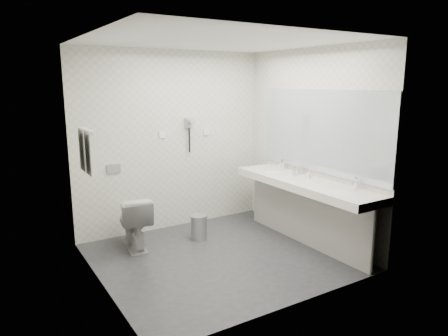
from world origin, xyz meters
TOP-DOWN VIEW (x-y plane):
  - floor at (0.00, 0.00)m, footprint 2.80×2.80m
  - ceiling at (0.00, 0.00)m, footprint 2.80×2.80m
  - wall_back at (0.00, 1.30)m, footprint 2.80×0.00m
  - wall_front at (0.00, -1.30)m, footprint 2.80×0.00m
  - wall_left at (-1.40, 0.00)m, footprint 0.00×2.60m
  - wall_right at (1.40, 0.00)m, footprint 0.00×2.60m
  - vanity_counter at (1.12, -0.20)m, footprint 0.55×2.20m
  - vanity_panel at (1.15, -0.20)m, footprint 0.03×2.15m
  - vanity_post_near at (1.18, -1.24)m, footprint 0.06×0.06m
  - vanity_post_far at (1.18, 0.84)m, footprint 0.06×0.06m
  - mirror at (1.39, -0.20)m, footprint 0.02×2.20m
  - basin_near at (1.12, -0.85)m, footprint 0.40×0.31m
  - basin_far at (1.12, 0.45)m, footprint 0.40×0.31m
  - faucet_near at (1.32, -0.85)m, footprint 0.04×0.04m
  - faucet_far at (1.32, 0.45)m, footprint 0.04×0.04m
  - soap_bottle_a at (1.26, -0.15)m, footprint 0.05×0.05m
  - glass_left at (1.21, 0.08)m, footprint 0.06×0.06m
  - glass_right at (1.33, 0.10)m, footprint 0.08×0.08m
  - toilet at (-0.77, 0.81)m, footprint 0.47×0.72m
  - flush_plate at (-0.85, 1.29)m, footprint 0.18×0.02m
  - pedal_bin at (0.06, 0.65)m, footprint 0.28×0.28m
  - bin_lid at (0.06, 0.65)m, footprint 0.22×0.22m
  - towel_rail at (-1.35, 0.55)m, footprint 0.02×0.62m
  - towel_near at (-1.34, 0.41)m, footprint 0.07×0.24m
  - towel_far at (-1.34, 0.69)m, footprint 0.07×0.24m
  - dryer_cradle at (0.25, 1.27)m, footprint 0.10×0.04m
  - dryer_barrel at (0.25, 1.20)m, footprint 0.08×0.14m
  - dryer_cord at (0.25, 1.26)m, footprint 0.02×0.02m
  - switch_plate_a at (-0.15, 1.29)m, footprint 0.09×0.02m
  - switch_plate_b at (0.55, 1.29)m, footprint 0.09×0.02m

SIDE VIEW (x-z plane):
  - floor at x=0.00m, z-range 0.00..0.00m
  - pedal_bin at x=0.06m, z-range 0.00..0.31m
  - bin_lid at x=0.06m, z-range 0.31..0.33m
  - toilet at x=-0.77m, z-range 0.00..0.68m
  - vanity_panel at x=1.15m, z-range 0.00..0.75m
  - vanity_post_near at x=1.18m, z-range 0.00..0.75m
  - vanity_post_far at x=1.18m, z-range 0.00..0.75m
  - vanity_counter at x=1.12m, z-range 0.75..0.85m
  - basin_near at x=1.12m, z-range 0.81..0.86m
  - basin_far at x=1.12m, z-range 0.81..0.86m
  - soap_bottle_a at x=1.26m, z-range 0.85..0.95m
  - glass_left at x=1.21m, z-range 0.85..0.95m
  - glass_right at x=1.33m, z-range 0.85..0.96m
  - faucet_near at x=1.32m, z-range 0.85..1.00m
  - faucet_far at x=1.32m, z-range 0.85..1.00m
  - flush_plate at x=-0.85m, z-range 0.89..1.01m
  - wall_back at x=0.00m, z-range -0.15..2.65m
  - wall_front at x=0.00m, z-range -0.15..2.65m
  - wall_left at x=-1.40m, z-range -0.05..2.55m
  - wall_right at x=1.40m, z-range -0.05..2.55m
  - dryer_cord at x=0.25m, z-range 1.07..1.43m
  - towel_near at x=-1.34m, z-range 1.09..1.57m
  - towel_far at x=-1.34m, z-range 1.09..1.57m
  - switch_plate_a at x=-0.15m, z-range 1.31..1.40m
  - switch_plate_b at x=0.55m, z-range 1.31..1.40m
  - mirror at x=1.39m, z-range 0.92..1.98m
  - dryer_cradle at x=0.25m, z-range 1.43..1.57m
  - dryer_barrel at x=0.25m, z-range 1.49..1.57m
  - towel_rail at x=-1.35m, z-range 1.54..1.56m
  - ceiling at x=0.00m, z-range 2.50..2.50m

